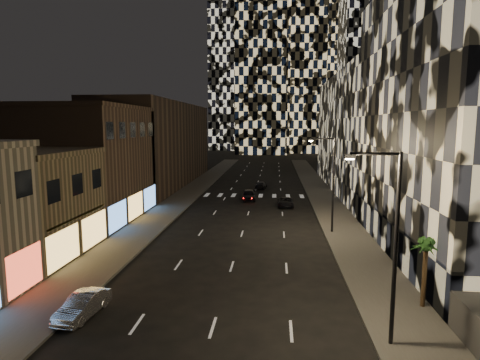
% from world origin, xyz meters
% --- Properties ---
extents(sidewalk_left, '(4.00, 120.00, 0.15)m').
position_xyz_m(sidewalk_left, '(-10.00, 50.00, 0.07)').
color(sidewalk_left, '#47443F').
rests_on(sidewalk_left, ground).
extents(sidewalk_right, '(4.00, 120.00, 0.15)m').
position_xyz_m(sidewalk_right, '(10.00, 50.00, 0.07)').
color(sidewalk_right, '#47443F').
rests_on(sidewalk_right, ground).
extents(curb_left, '(0.20, 120.00, 0.15)m').
position_xyz_m(curb_left, '(-7.90, 50.00, 0.07)').
color(curb_left, '#4C4C47').
rests_on(curb_left, ground).
extents(curb_right, '(0.20, 120.00, 0.15)m').
position_xyz_m(curb_right, '(7.90, 50.00, 0.07)').
color(curb_right, '#4C4C47').
rests_on(curb_right, ground).
extents(retail_tan, '(10.00, 10.00, 8.00)m').
position_xyz_m(retail_tan, '(-17.00, 21.00, 4.00)').
color(retail_tan, olive).
rests_on(retail_tan, ground).
extents(retail_brown, '(10.00, 15.00, 12.00)m').
position_xyz_m(retail_brown, '(-17.00, 33.50, 6.00)').
color(retail_brown, brown).
rests_on(retail_brown, ground).
extents(retail_filler_left, '(10.00, 40.00, 14.00)m').
position_xyz_m(retail_filler_left, '(-17.00, 60.00, 7.00)').
color(retail_filler_left, brown).
rests_on(retail_filler_left, ground).
extents(midrise_base, '(0.60, 25.00, 3.00)m').
position_xyz_m(midrise_base, '(12.30, 24.50, 1.50)').
color(midrise_base, '#383838').
rests_on(midrise_base, ground).
extents(midrise_filler_right, '(16.00, 40.00, 18.00)m').
position_xyz_m(midrise_filler_right, '(20.00, 57.00, 9.00)').
color(midrise_filler_right, '#232326').
rests_on(midrise_filler_right, ground).
extents(tower_right_mid, '(20.00, 20.00, 100.00)m').
position_xyz_m(tower_right_mid, '(35.00, 135.00, 50.00)').
color(tower_right_mid, black).
rests_on(tower_right_mid, ground).
extents(tower_left_back, '(24.00, 24.00, 120.00)m').
position_xyz_m(tower_left_back, '(-12.00, 165.00, 60.00)').
color(tower_left_back, black).
rests_on(tower_left_back, ground).
extents(tower_center_low, '(18.00, 18.00, 95.00)m').
position_xyz_m(tower_center_low, '(-2.00, 140.00, 47.50)').
color(tower_center_low, black).
rests_on(tower_center_low, ground).
extents(streetlight_near, '(2.55, 0.25, 9.00)m').
position_xyz_m(streetlight_near, '(8.35, 10.00, 5.35)').
color(streetlight_near, black).
rests_on(streetlight_near, sidewalk_right).
extents(streetlight_far, '(2.55, 0.25, 9.00)m').
position_xyz_m(streetlight_far, '(8.35, 30.00, 5.35)').
color(streetlight_far, black).
rests_on(streetlight_far, sidewalk_right).
extents(car_silver_parked, '(1.79, 3.93, 1.25)m').
position_xyz_m(car_silver_parked, '(-7.20, 11.55, 0.63)').
color(car_silver_parked, '#A5A5AA').
rests_on(car_silver_parked, ground).
extents(car_dark_midlane, '(2.04, 4.46, 1.48)m').
position_xyz_m(car_dark_midlane, '(-0.50, 46.26, 0.74)').
color(car_dark_midlane, black).
rests_on(car_dark_midlane, ground).
extents(car_dark_oncoming, '(1.99, 4.18, 1.18)m').
position_xyz_m(car_dark_oncoming, '(0.80, 56.55, 0.59)').
color(car_dark_oncoming, black).
rests_on(car_dark_oncoming, ground).
extents(car_dark_rightlane, '(1.92, 4.12, 1.14)m').
position_xyz_m(car_dark_rightlane, '(4.48, 42.32, 0.57)').
color(car_dark_rightlane, black).
rests_on(car_dark_rightlane, ground).
extents(palm_tree, '(2.01, 2.02, 3.97)m').
position_xyz_m(palm_tree, '(11.50, 14.17, 3.43)').
color(palm_tree, '#47331E').
rests_on(palm_tree, sidewalk_right).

